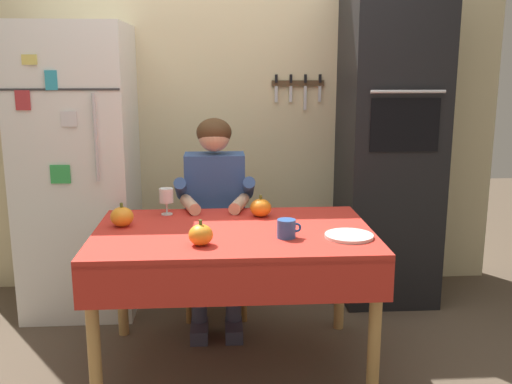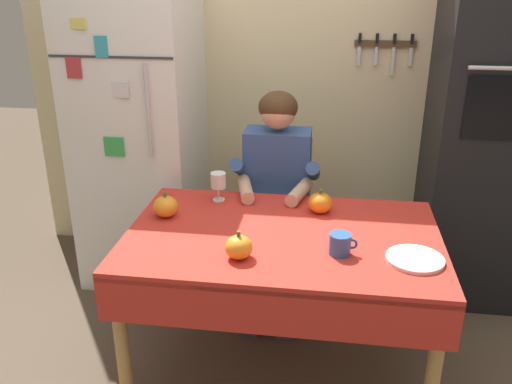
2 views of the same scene
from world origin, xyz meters
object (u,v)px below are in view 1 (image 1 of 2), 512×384
at_px(seated_person, 215,204).
at_px(pumpkin_small, 122,217).
at_px(pumpkin_large, 201,235).
at_px(serving_tray, 349,236).
at_px(wall_oven, 389,143).
at_px(pumpkin_medium, 261,208).
at_px(dining_table, 233,247).
at_px(chair_behind_person, 216,231).
at_px(refrigerator, 79,170).
at_px(coffee_mug, 287,229).
at_px(wine_glass, 166,196).

xyz_separation_m(seated_person, pumpkin_small, (-0.48, -0.48, 0.05)).
bearing_deg(seated_person, pumpkin_large, -94.30).
xyz_separation_m(pumpkin_large, serving_tray, (0.71, 0.08, -0.04)).
bearing_deg(serving_tray, pumpkin_small, 166.37).
relative_size(wall_oven, pumpkin_large, 17.38).
distance_m(pumpkin_large, pumpkin_medium, 0.59).
bearing_deg(pumpkin_small, seated_person, 45.28).
height_order(dining_table, serving_tray, serving_tray).
bearing_deg(chair_behind_person, refrigerator, 173.97).
relative_size(dining_table, serving_tray, 5.97).
height_order(dining_table, coffee_mug, coffee_mug).
xyz_separation_m(refrigerator, wine_glass, (0.59, -0.53, -0.06)).
height_order(dining_table, pumpkin_small, pumpkin_small).
xyz_separation_m(coffee_mug, pumpkin_medium, (-0.10, 0.41, 0.00)).
xyz_separation_m(pumpkin_medium, pumpkin_small, (-0.73, -0.15, 0.00)).
height_order(refrigerator, coffee_mug, refrigerator).
relative_size(wall_oven, pumpkin_small, 17.00).
bearing_deg(pumpkin_medium, pumpkin_large, -122.06).
bearing_deg(pumpkin_large, wine_glass, 109.53).
distance_m(refrigerator, seated_person, 0.92).
bearing_deg(refrigerator, pumpkin_large, -54.38).
height_order(chair_behind_person, pumpkin_large, chair_behind_person).
bearing_deg(wall_oven, pumpkin_small, -153.73).
bearing_deg(wine_glass, dining_table, -44.16).
bearing_deg(pumpkin_medium, chair_behind_person, 115.89).
relative_size(chair_behind_person, pumpkin_small, 7.53).
bearing_deg(pumpkin_small, wine_glass, 47.16).
bearing_deg(pumpkin_large, dining_table, 55.30).
bearing_deg(serving_tray, wine_glass, 151.41).
bearing_deg(dining_table, chair_behind_person, 96.73).
relative_size(seated_person, pumpkin_large, 10.31).
xyz_separation_m(pumpkin_large, pumpkin_medium, (0.31, 0.50, -0.00)).
xyz_separation_m(wall_oven, pumpkin_small, (-1.62, -0.80, -0.26)).
bearing_deg(refrigerator, wine_glass, -42.13).
distance_m(refrigerator, coffee_mug, 1.58).
distance_m(dining_table, chair_behind_person, 0.81).
xyz_separation_m(refrigerator, pumpkin_small, (0.38, -0.76, -0.11)).
relative_size(wine_glass, pumpkin_medium, 1.24).
bearing_deg(dining_table, pumpkin_medium, 60.22).
height_order(refrigerator, seated_person, refrigerator).
xyz_separation_m(wall_oven, seated_person, (-1.14, -0.32, -0.31)).
bearing_deg(serving_tray, wall_oven, 65.19).
bearing_deg(pumpkin_small, coffee_mug, -17.28).
bearing_deg(pumpkin_large, refrigerator, 125.62).
height_order(wall_oven, pumpkin_large, wall_oven).
bearing_deg(pumpkin_large, pumpkin_small, 139.84).
height_order(wall_oven, wine_glass, wall_oven).
relative_size(pumpkin_large, pumpkin_small, 0.98).
xyz_separation_m(dining_table, pumpkin_small, (-0.57, 0.12, 0.13)).
bearing_deg(serving_tray, seated_person, 130.73).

